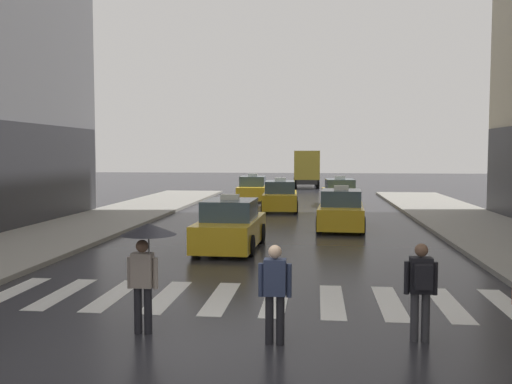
{
  "coord_description": "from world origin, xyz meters",
  "views": [
    {
      "loc": [
        1.46,
        -8.81,
        3.15
      ],
      "look_at": [
        -0.37,
        8.0,
        1.97
      ],
      "focal_mm": 39.25,
      "sensor_mm": 36.0,
      "label": 1
    }
  ],
  "objects_px": {
    "taxi_lead": "(231,227)",
    "pedestrian_with_backpack": "(421,284)",
    "taxi_second": "(341,211)",
    "taxi_fourth": "(340,194)",
    "box_truck": "(306,167)",
    "taxi_third": "(280,197)",
    "pedestrian_plain_coat": "(275,288)",
    "pedestrian_with_umbrella": "(146,248)",
    "taxi_fifth": "(253,190)"
  },
  "relations": [
    {
      "from": "taxi_third",
      "to": "box_truck",
      "type": "height_order",
      "value": "box_truck"
    },
    {
      "from": "pedestrian_with_umbrella",
      "to": "pedestrian_with_backpack",
      "type": "relative_size",
      "value": 1.18
    },
    {
      "from": "taxi_lead",
      "to": "taxi_fourth",
      "type": "xyz_separation_m",
      "value": [
        4.17,
        15.14,
        0.0
      ]
    },
    {
      "from": "box_truck",
      "to": "pedestrian_plain_coat",
      "type": "height_order",
      "value": "box_truck"
    },
    {
      "from": "taxi_third",
      "to": "pedestrian_with_backpack",
      "type": "relative_size",
      "value": 2.79
    },
    {
      "from": "taxi_third",
      "to": "pedestrian_with_umbrella",
      "type": "relative_size",
      "value": 2.37
    },
    {
      "from": "taxi_third",
      "to": "pedestrian_plain_coat",
      "type": "height_order",
      "value": "taxi_third"
    },
    {
      "from": "taxi_third",
      "to": "pedestrian_plain_coat",
      "type": "bearing_deg",
      "value": -86.5
    },
    {
      "from": "taxi_fourth",
      "to": "pedestrian_with_umbrella",
      "type": "xyz_separation_m",
      "value": [
        -4.27,
        -23.94,
        0.79
      ]
    },
    {
      "from": "taxi_second",
      "to": "taxi_fourth",
      "type": "distance_m",
      "value": 9.77
    },
    {
      "from": "box_truck",
      "to": "taxi_third",
      "type": "bearing_deg",
      "value": -92.86
    },
    {
      "from": "taxi_third",
      "to": "pedestrian_with_umbrella",
      "type": "height_order",
      "value": "pedestrian_with_umbrella"
    },
    {
      "from": "taxi_fourth",
      "to": "box_truck",
      "type": "xyz_separation_m",
      "value": [
        -2.31,
        18.06,
        1.13
      ]
    },
    {
      "from": "box_truck",
      "to": "taxi_second",
      "type": "bearing_deg",
      "value": -85.93
    },
    {
      "from": "taxi_second",
      "to": "box_truck",
      "type": "height_order",
      "value": "box_truck"
    },
    {
      "from": "taxi_second",
      "to": "taxi_lead",
      "type": "bearing_deg",
      "value": -125.54
    },
    {
      "from": "taxi_lead",
      "to": "taxi_third",
      "type": "relative_size",
      "value": 0.99
    },
    {
      "from": "taxi_third",
      "to": "pedestrian_plain_coat",
      "type": "relative_size",
      "value": 2.79
    },
    {
      "from": "taxi_lead",
      "to": "taxi_second",
      "type": "height_order",
      "value": "same"
    },
    {
      "from": "taxi_second",
      "to": "pedestrian_with_backpack",
      "type": "relative_size",
      "value": 2.8
    },
    {
      "from": "taxi_lead",
      "to": "pedestrian_with_backpack",
      "type": "relative_size",
      "value": 2.78
    },
    {
      "from": "taxi_second",
      "to": "pedestrian_plain_coat",
      "type": "xyz_separation_m",
      "value": [
        -1.69,
        -14.48,
        0.21
      ]
    },
    {
      "from": "taxi_fourth",
      "to": "pedestrian_plain_coat",
      "type": "bearing_deg",
      "value": -94.76
    },
    {
      "from": "taxi_fifth",
      "to": "pedestrian_with_backpack",
      "type": "height_order",
      "value": "taxi_fifth"
    },
    {
      "from": "pedestrian_with_umbrella",
      "to": "pedestrian_with_backpack",
      "type": "height_order",
      "value": "pedestrian_with_umbrella"
    },
    {
      "from": "taxi_fourth",
      "to": "taxi_fifth",
      "type": "bearing_deg",
      "value": 148.17
    },
    {
      "from": "taxi_fifth",
      "to": "pedestrian_plain_coat",
      "type": "bearing_deg",
      "value": -82.73
    },
    {
      "from": "pedestrian_with_backpack",
      "to": "taxi_lead",
      "type": "bearing_deg",
      "value": 117.54
    },
    {
      "from": "taxi_fourth",
      "to": "box_truck",
      "type": "height_order",
      "value": "box_truck"
    },
    {
      "from": "taxi_lead",
      "to": "pedestrian_plain_coat",
      "type": "distance_m",
      "value": 9.35
    },
    {
      "from": "taxi_lead",
      "to": "pedestrian_with_backpack",
      "type": "distance_m",
      "value": 9.84
    },
    {
      "from": "pedestrian_with_backpack",
      "to": "taxi_third",
      "type": "bearing_deg",
      "value": 99.95
    },
    {
      "from": "taxi_fifth",
      "to": "box_truck",
      "type": "height_order",
      "value": "box_truck"
    },
    {
      "from": "taxi_fourth",
      "to": "pedestrian_with_backpack",
      "type": "relative_size",
      "value": 2.8
    },
    {
      "from": "taxi_second",
      "to": "taxi_third",
      "type": "bearing_deg",
      "value": 112.92
    },
    {
      "from": "taxi_lead",
      "to": "pedestrian_with_backpack",
      "type": "height_order",
      "value": "taxi_lead"
    },
    {
      "from": "box_truck",
      "to": "taxi_fourth",
      "type": "bearing_deg",
      "value": -82.72
    },
    {
      "from": "box_truck",
      "to": "taxi_fifth",
      "type": "bearing_deg",
      "value": -102.51
    },
    {
      "from": "taxi_lead",
      "to": "pedestrian_plain_coat",
      "type": "xyz_separation_m",
      "value": [
        2.15,
        -9.1,
        0.21
      ]
    },
    {
      "from": "taxi_second",
      "to": "taxi_fourth",
      "type": "height_order",
      "value": "same"
    },
    {
      "from": "taxi_second",
      "to": "taxi_fourth",
      "type": "relative_size",
      "value": 1.0
    },
    {
      "from": "taxi_lead",
      "to": "taxi_third",
      "type": "height_order",
      "value": "same"
    },
    {
      "from": "taxi_fourth",
      "to": "pedestrian_plain_coat",
      "type": "height_order",
      "value": "taxi_fourth"
    },
    {
      "from": "taxi_fourth",
      "to": "pedestrian_with_umbrella",
      "type": "height_order",
      "value": "pedestrian_with_umbrella"
    },
    {
      "from": "taxi_third",
      "to": "taxi_fifth",
      "type": "relative_size",
      "value": 1.0
    },
    {
      "from": "taxi_lead",
      "to": "taxi_fourth",
      "type": "height_order",
      "value": "same"
    },
    {
      "from": "taxi_fourth",
      "to": "taxi_fifth",
      "type": "xyz_separation_m",
      "value": [
        -5.55,
        3.44,
        0.0
      ]
    },
    {
      "from": "taxi_third",
      "to": "pedestrian_with_backpack",
      "type": "height_order",
      "value": "taxi_third"
    },
    {
      "from": "taxi_fourth",
      "to": "pedestrian_plain_coat",
      "type": "xyz_separation_m",
      "value": [
        -2.02,
        -24.24,
        0.21
      ]
    },
    {
      "from": "taxi_fourth",
      "to": "taxi_lead",
      "type": "bearing_deg",
      "value": -105.38
    }
  ]
}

